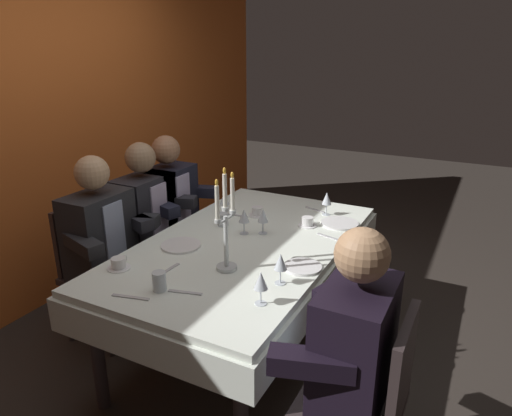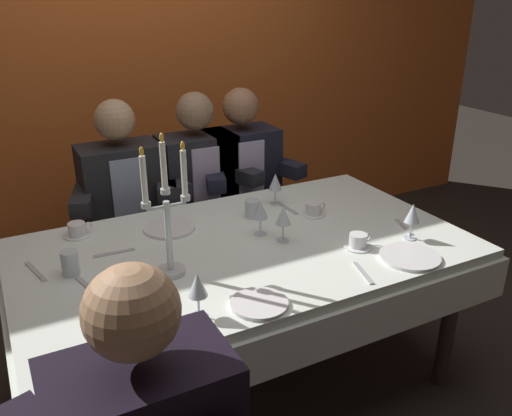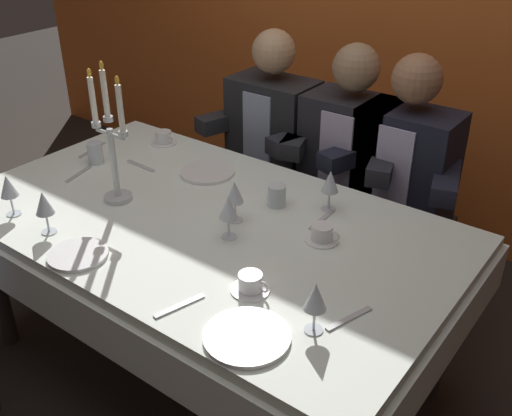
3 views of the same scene
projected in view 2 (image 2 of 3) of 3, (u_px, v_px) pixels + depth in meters
ground_plane at (246, 382)px, 2.56m from camera, size 12.00×12.00×0.00m
back_wall at (128, 57)px, 3.40m from camera, size 6.00×0.12×2.70m
dining_table at (245, 269)px, 2.32m from camera, size 1.94×1.14×0.74m
candelabra at (167, 220)px, 1.96m from camera, size 0.19×0.11×0.56m
dinner_plate_0 at (169, 228)px, 2.42m from camera, size 0.23×0.23×0.01m
dinner_plate_1 at (410, 257)px, 2.16m from camera, size 0.25×0.25×0.01m
dinner_plate_2 at (259, 304)px, 1.84m from camera, size 0.20×0.20×0.01m
wine_glass_0 at (132, 303)px, 1.65m from camera, size 0.07×0.07×0.16m
wine_glass_1 at (198, 286)px, 1.74m from camera, size 0.07×0.07×0.16m
wine_glass_2 at (275, 183)px, 2.66m from camera, size 0.07×0.07×0.16m
wine_glass_3 at (283, 217)px, 2.27m from camera, size 0.07×0.07×0.16m
wine_glass_4 at (260, 210)px, 2.33m from camera, size 0.07×0.07×0.16m
wine_glass_5 at (412, 215)px, 2.29m from camera, size 0.07×0.07×0.16m
water_tumbler_0 at (252, 209)px, 2.54m from camera, size 0.07×0.07×0.09m
water_tumbler_1 at (70, 263)px, 2.03m from camera, size 0.07×0.07×0.10m
coffee_cup_0 at (358, 241)px, 2.24m from camera, size 0.13×0.12×0.06m
coffee_cup_1 at (313, 209)px, 2.57m from camera, size 0.13×0.12×0.06m
coffee_cup_2 at (77, 230)px, 2.35m from camera, size 0.13×0.12×0.06m
fork_0 at (288, 208)px, 2.64m from camera, size 0.03×0.17×0.01m
knife_1 at (36, 271)px, 2.06m from camera, size 0.06×0.19×0.01m
fork_2 at (363, 273)px, 2.05m from camera, size 0.06×0.17×0.01m
fork_3 at (404, 227)px, 2.44m from camera, size 0.07×0.17×0.01m
fork_4 at (87, 286)px, 1.96m from camera, size 0.06×0.17×0.01m
fork_5 at (114, 253)px, 2.20m from camera, size 0.17×0.03×0.01m
seated_diner_1 at (122, 192)px, 2.87m from camera, size 0.63×0.48×1.24m
seated_diner_2 at (197, 180)px, 3.06m from camera, size 0.63×0.48×1.24m
seated_diner_3 at (241, 172)px, 3.18m from camera, size 0.63×0.48×1.24m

